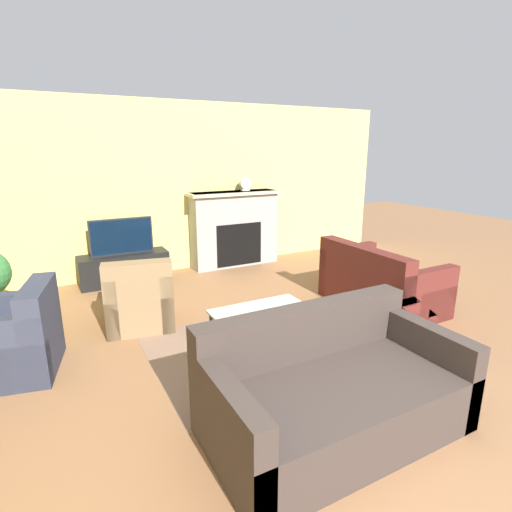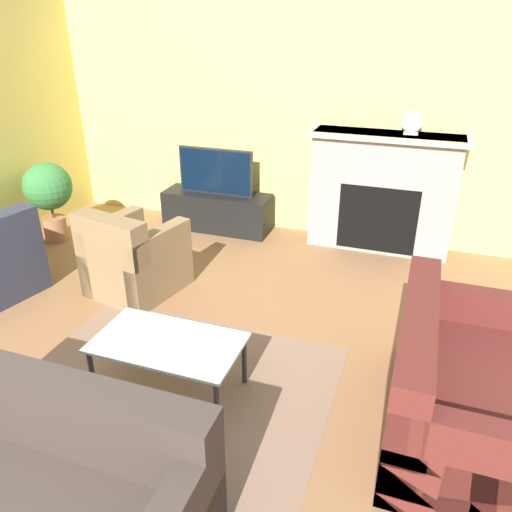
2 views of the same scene
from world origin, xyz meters
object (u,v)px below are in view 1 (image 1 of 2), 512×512
Objects in this scene: couch_sectional at (331,391)px; armchair_by_window at (11,342)px; mantel_clock at (245,184)px; tv at (122,236)px; armchair_accent at (140,300)px; couch_loveseat at (379,285)px; coffee_table at (262,314)px.

couch_sectional and armchair_by_window have the same top height.
armchair_by_window is 4.09× the size of mantel_clock.
tv is at bearing 99.84° from couch_sectional.
armchair_accent is (1.24, 0.49, 0.00)m from armchair_by_window.
couch_loveseat is 6.39× the size of mantel_clock.
mantel_clock reaches higher than couch_sectional.
tv is at bearing -82.80° from armchair_accent.
couch_sectional is 1.25× the size of couch_loveseat.
tv is 0.61× the size of couch_loveseat.
armchair_by_window is at bearing 164.08° from coffee_table.
armchair_accent is at bearing 73.06° from couch_loveseat.
armchair_by_window is at bearing -122.62° from tv.
couch_sectional is 2.06× the size of armchair_accent.
couch_loveseat is (2.70, -2.50, -0.43)m from tv.
armchair_by_window is at bearing 137.17° from couch_sectional.
armchair_accent reaches higher than coffee_table.
tv is 0.96× the size of armchair_by_window.
coffee_table is 4.31× the size of mantel_clock.
mantel_clock reaches higher than couch_loveseat.
couch_loveseat is 1.48× the size of coffee_table.
mantel_clock reaches higher than armchair_by_window.
mantel_clock is at bearing 134.77° from armchair_by_window.
couch_loveseat and armchair_by_window have the same top height.
couch_sectional is at bearing -96.28° from coffee_table.
coffee_table is at bearing 142.35° from armchair_accent.
couch_loveseat is 1.88m from coffee_table.
armchair_by_window is at bearing 33.21° from armchair_accent.
tv is 2.91m from coffee_table.
couch_loveseat is at bearing 96.74° from armchair_by_window.
mantel_clock is (1.40, 4.16, 1.11)m from couch_sectional.
coffee_table is (0.14, 1.29, 0.08)m from couch_sectional.
tv is 4.14m from couch_sectional.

